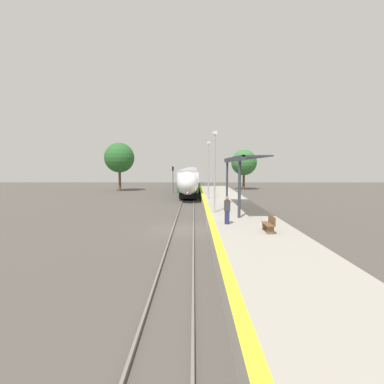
# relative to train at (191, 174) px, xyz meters

# --- Properties ---
(ground_plane) EXTENTS (120.00, 120.00, 0.00)m
(ground_plane) POSITION_rel_train_xyz_m (0.00, -58.72, -2.27)
(ground_plane) COLOR #4C4742
(rail_left) EXTENTS (0.08, 90.00, 0.15)m
(rail_left) POSITION_rel_train_xyz_m (-0.72, -58.72, -2.19)
(rail_left) COLOR slate
(rail_left) RESTS_ON ground_plane
(rail_right) EXTENTS (0.08, 90.00, 0.15)m
(rail_right) POSITION_rel_train_xyz_m (0.72, -58.72, -2.19)
(rail_right) COLOR slate
(rail_right) RESTS_ON ground_plane
(train) EXTENTS (2.73, 90.08, 3.95)m
(train) POSITION_rel_train_xyz_m (0.00, 0.00, 0.00)
(train) COLOR black
(train) RESTS_ON ground_plane
(platform_right) EXTENTS (4.88, 64.00, 0.94)m
(platform_right) POSITION_rel_train_xyz_m (4.11, -58.72, -1.80)
(platform_right) COLOR #9E998E
(platform_right) RESTS_ON ground_plane
(platform_bench) EXTENTS (0.44, 1.43, 0.89)m
(platform_bench) POSITION_rel_train_xyz_m (4.83, -63.52, -0.87)
(platform_bench) COLOR brown
(platform_bench) RESTS_ON platform_right
(person_waiting) EXTENTS (0.36, 0.22, 1.70)m
(person_waiting) POSITION_rel_train_xyz_m (2.78, -61.37, -0.46)
(person_waiting) COLOR navy
(person_waiting) RESTS_ON platform_right
(railway_signal) EXTENTS (0.28, 0.28, 4.38)m
(railway_signal) POSITION_rel_train_xyz_m (-2.58, -32.00, 0.41)
(railway_signal) COLOR #59595E
(railway_signal) RESTS_ON ground_plane
(lamppost_near) EXTENTS (0.36, 0.20, 6.16)m
(lamppost_near) POSITION_rel_train_xyz_m (2.33, -56.74, 2.14)
(lamppost_near) COLOR #9E9EA3
(lamppost_near) RESTS_ON platform_right
(lamppost_mid) EXTENTS (0.36, 0.20, 6.16)m
(lamppost_mid) POSITION_rel_train_xyz_m (2.33, -47.10, 2.14)
(lamppost_mid) COLOR #9E9EA3
(lamppost_mid) RESTS_ON platform_right
(station_canopy) EXTENTS (2.02, 10.66, 4.26)m
(station_canopy) POSITION_rel_train_xyz_m (4.43, -55.23, 2.62)
(station_canopy) COLOR #333842
(station_canopy) RESTS_ON platform_right
(background_tree_left) EXTENTS (5.26, 5.26, 8.55)m
(background_tree_left) POSITION_rel_train_xyz_m (-12.44, -26.38, 3.63)
(background_tree_left) COLOR brown
(background_tree_left) RESTS_ON ground_plane
(background_tree_right) EXTENTS (4.78, 4.78, 7.48)m
(background_tree_right) POSITION_rel_train_xyz_m (10.15, -23.11, 2.80)
(background_tree_right) COLOR brown
(background_tree_right) RESTS_ON ground_plane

